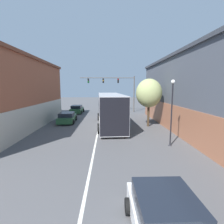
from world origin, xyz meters
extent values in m
cube|color=silver|center=(0.00, 17.63, 0.00)|extent=(0.14, 47.26, 0.01)
cube|color=#B7B2A3|center=(-6.55, 18.35, 1.33)|extent=(0.24, 18.32, 2.66)
cube|color=#A86647|center=(7.55, 13.81, 1.37)|extent=(0.24, 29.09, 2.73)
cube|color=#B7B7BC|center=(1.30, 19.41, 1.96)|extent=(3.15, 11.40, 3.47)
cube|color=black|center=(1.30, 19.41, 2.59)|extent=(3.19, 11.18, 1.11)
cube|color=beige|center=(1.30, 19.41, 1.68)|extent=(3.18, 11.29, 0.35)
cube|color=black|center=(1.59, 13.79, 1.96)|extent=(2.53, 0.19, 3.33)
cylinder|color=black|center=(-0.19, 22.84, 0.50)|extent=(0.35, 1.01, 1.00)
cylinder|color=black|center=(2.45, 22.97, 0.50)|extent=(0.35, 1.01, 1.00)
cylinder|color=black|center=(0.16, 15.85, 0.50)|extent=(0.35, 1.01, 1.00)
cylinder|color=black|center=(2.80, 15.98, 0.50)|extent=(0.35, 1.01, 1.00)
cube|color=black|center=(2.62, 3.90, 1.06)|extent=(1.71, 2.08, 0.61)
cylinder|color=black|center=(1.66, 4.90, 0.29)|extent=(0.22, 0.57, 0.57)
cylinder|color=black|center=(3.58, 4.89, 0.29)|extent=(0.22, 0.57, 0.57)
cube|color=#285633|center=(-4.19, 21.58, 0.49)|extent=(2.06, 4.60, 0.64)
cube|color=black|center=(-4.18, 21.35, 1.06)|extent=(1.81, 2.43, 0.49)
cylinder|color=black|center=(-5.21, 22.93, 0.31)|extent=(0.25, 0.63, 0.62)
cylinder|color=black|center=(-3.30, 23.03, 0.31)|extent=(0.25, 0.63, 0.62)
cylinder|color=black|center=(-5.07, 20.13, 0.31)|extent=(0.25, 0.63, 0.62)
cylinder|color=black|center=(-3.17, 20.23, 0.31)|extent=(0.25, 0.63, 0.62)
cube|color=#285633|center=(-4.33, 29.92, 0.52)|extent=(1.85, 4.36, 0.70)
cube|color=black|center=(-4.33, 29.70, 1.12)|extent=(1.68, 2.27, 0.50)
cylinder|color=black|center=(-5.26, 31.27, 0.31)|extent=(0.23, 0.62, 0.61)
cylinder|color=black|center=(-3.38, 31.25, 0.31)|extent=(0.23, 0.62, 0.61)
cylinder|color=black|center=(-5.28, 28.58, 0.31)|extent=(0.23, 0.62, 0.61)
cylinder|color=black|center=(-3.41, 28.56, 0.31)|extent=(0.23, 0.62, 0.61)
cylinder|color=#514C47|center=(5.92, 31.26, 3.24)|extent=(0.18, 0.18, 6.48)
cylinder|color=#514C47|center=(1.04, 31.26, 6.18)|extent=(9.76, 0.12, 0.12)
cube|color=black|center=(2.99, 31.26, 5.66)|extent=(0.28, 0.24, 0.80)
sphere|color=red|center=(2.99, 31.10, 5.91)|extent=(0.18, 0.18, 0.18)
sphere|color=black|center=(2.99, 31.10, 5.66)|extent=(0.18, 0.18, 0.18)
sphere|color=black|center=(2.99, 31.10, 5.41)|extent=(0.18, 0.18, 0.18)
cube|color=black|center=(0.31, 31.26, 5.66)|extent=(0.28, 0.24, 0.80)
sphere|color=black|center=(0.31, 31.10, 5.91)|extent=(0.18, 0.18, 0.18)
sphere|color=orange|center=(0.31, 31.10, 5.66)|extent=(0.18, 0.18, 0.18)
sphere|color=black|center=(0.31, 31.10, 5.41)|extent=(0.18, 0.18, 0.18)
cube|color=black|center=(-2.38, 31.26, 5.66)|extent=(0.28, 0.24, 0.80)
sphere|color=black|center=(-2.38, 31.10, 5.91)|extent=(0.18, 0.18, 0.18)
sphere|color=black|center=(-2.38, 31.10, 5.66)|extent=(0.18, 0.18, 0.18)
sphere|color=green|center=(-2.38, 31.10, 5.41)|extent=(0.18, 0.18, 0.18)
cone|color=black|center=(5.78, 12.11, 0.10)|extent=(0.26, 0.26, 0.20)
cylinder|color=black|center=(5.78, 12.11, 2.38)|extent=(0.10, 0.10, 4.77)
sphere|color=white|center=(5.78, 12.11, 4.87)|extent=(0.29, 0.29, 0.29)
cylinder|color=#3D2D1E|center=(5.68, 18.93, 1.29)|extent=(0.25, 0.25, 2.58)
ellipsoid|color=#99A366|center=(5.68, 18.93, 3.82)|extent=(2.92, 2.63, 3.22)
camera|label=1|loc=(0.91, -0.71, 4.44)|focal=28.00mm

